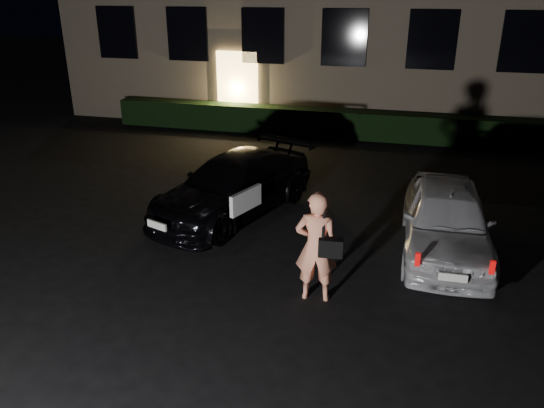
# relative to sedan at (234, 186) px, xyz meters

# --- Properties ---
(ground) EXTENTS (80.00, 80.00, 0.00)m
(ground) POSITION_rel_sedan_xyz_m (1.21, -3.75, -0.61)
(ground) COLOR black
(ground) RESTS_ON ground
(hedge) EXTENTS (15.00, 0.70, 0.85)m
(hedge) POSITION_rel_sedan_xyz_m (1.21, 6.75, -0.19)
(hedge) COLOR black
(hedge) RESTS_ON ground
(sedan) EXTENTS (3.04, 4.55, 1.22)m
(sedan) POSITION_rel_sedan_xyz_m (0.00, 0.00, 0.00)
(sedan) COLOR black
(sedan) RESTS_ON ground
(hatch) EXTENTS (1.59, 3.75, 1.26)m
(hatch) POSITION_rel_sedan_xyz_m (4.23, -0.68, 0.02)
(hatch) COLOR silver
(hatch) RESTS_ON ground
(man) EXTENTS (0.76, 0.48, 1.75)m
(man) POSITION_rel_sedan_xyz_m (2.28, -2.82, 0.27)
(man) COLOR #FF9772
(man) RESTS_ON ground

